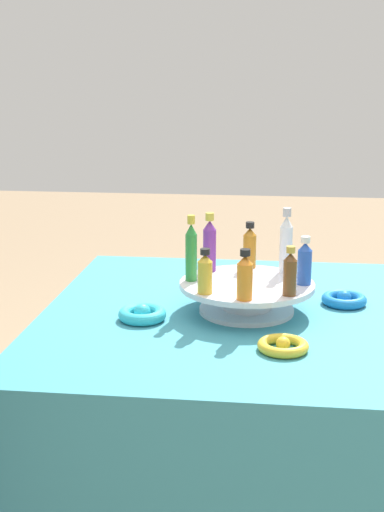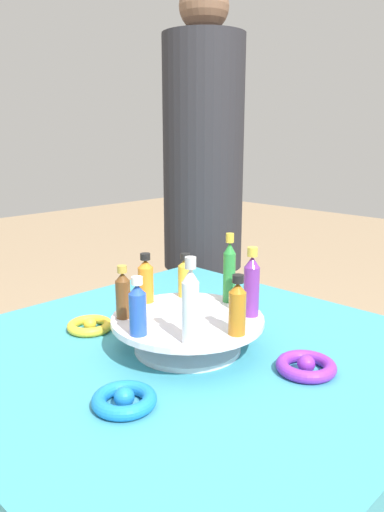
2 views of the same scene
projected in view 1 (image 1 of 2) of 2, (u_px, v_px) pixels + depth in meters
name	position (u px, v px, depth m)	size (l,w,h in m)	color
party_table	(243.00, 463.00, 1.68)	(0.90, 0.90, 0.75)	teal
display_stand	(247.00, 294.00, 1.57)	(0.30, 0.30, 0.07)	silver
bottle_clear	(286.00, 243.00, 1.63)	(0.03, 0.03, 0.15)	silver
bottle_amber	(248.00, 247.00, 1.68)	(0.03, 0.03, 0.11)	#AD6B19
bottle_purple	(210.00, 244.00, 1.64)	(0.03, 0.03, 0.14)	#702D93
bottle_green	(191.00, 251.00, 1.56)	(0.03, 0.03, 0.15)	#288438
bottle_gold	(205.00, 273.00, 1.48)	(0.03, 0.03, 0.10)	gold
bottle_orange	(247.00, 277.00, 1.44)	(0.03, 0.03, 0.11)	orange
bottle_brown	(290.00, 273.00, 1.46)	(0.03, 0.03, 0.10)	brown
bottle_blue	(305.00, 262.00, 1.55)	(0.03, 0.03, 0.11)	#234CAD
ribbon_bow_blue	(344.00, 299.00, 1.63)	(0.10, 0.10, 0.03)	blue
ribbon_bow_purple	(219.00, 278.00, 1.80)	(0.11, 0.11, 0.03)	purple
ribbon_bow_teal	(142.00, 314.00, 1.53)	(0.10, 0.10, 0.04)	#2DB7CC
ribbon_bow_gold	(283.00, 346.00, 1.36)	(0.10, 0.10, 0.03)	gold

